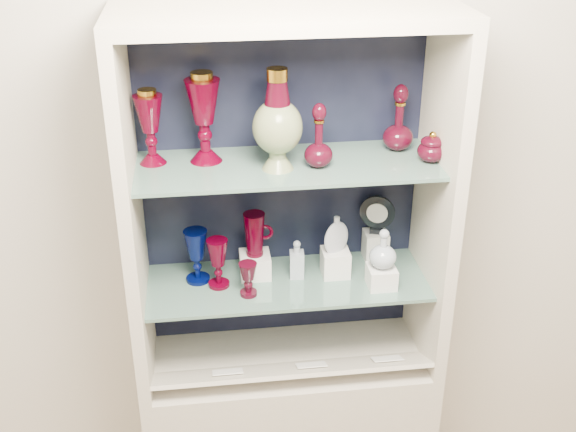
{
  "coord_description": "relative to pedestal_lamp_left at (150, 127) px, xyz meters",
  "views": [
    {
      "loc": [
        -0.26,
        -0.47,
        2.32
      ],
      "look_at": [
        0.0,
        1.53,
        1.3
      ],
      "focal_mm": 45.0,
      "sensor_mm": 36.0,
      "label": 1
    }
  ],
  "objects": [
    {
      "name": "ruby_goblet_tall",
      "position": [
        0.18,
        -0.06,
        -0.45
      ],
      "size": [
        0.08,
        0.08,
        0.17
      ],
      "primitive_type": null,
      "rotation": [
        0.0,
        0.0,
        0.19
      ],
      "color": "#4C0013",
      "rests_on": "shelf_lower"
    },
    {
      "name": "ruby_decanter_b",
      "position": [
        0.77,
        0.01,
        -0.0
      ],
      "size": [
        0.11,
        0.11,
        0.23
      ],
      "primitive_type": null,
      "rotation": [
        0.0,
        0.0,
        0.17
      ],
      "color": "#400717",
      "rests_on": "shelf_upper"
    },
    {
      "name": "shelf_lower",
      "position": [
        0.41,
        -0.06,
        -0.54
      ],
      "size": [
        0.92,
        0.34,
        0.01
      ],
      "primitive_type": "cube",
      "color": "slate",
      "rests_on": "cabinet_side_left"
    },
    {
      "name": "pedestal_lamp_left",
      "position": [
        0.0,
        0.0,
        0.0
      ],
      "size": [
        0.11,
        0.11,
        0.23
      ],
      "primitive_type": null,
      "rotation": [
        0.0,
        0.0,
        0.3
      ],
      "color": "#4C0013",
      "rests_on": "shelf_upper"
    },
    {
      "name": "cobalt_goblet",
      "position": [
        0.11,
        -0.02,
        -0.44
      ],
      "size": [
        0.08,
        0.08,
        0.19
      ],
      "primitive_type": null,
      "rotation": [
        0.0,
        0.0,
        0.02
      ],
      "color": "#000843",
      "rests_on": "shelf_lower"
    },
    {
      "name": "ruby_decanter_a",
      "position": [
        0.5,
        -0.09,
        -0.0
      ],
      "size": [
        0.09,
        0.09,
        0.22
      ],
      "primitive_type": null,
      "rotation": [
        0.0,
        0.0,
        -0.06
      ],
      "color": "#400717",
      "rests_on": "shelf_upper"
    },
    {
      "name": "flat_flask",
      "position": [
        0.57,
        -0.04,
        -0.38
      ],
      "size": [
        0.1,
        0.07,
        0.13
      ],
      "primitive_type": null,
      "rotation": [
        0.0,
        0.0,
        0.42
      ],
      "color": "#AEB5C2",
      "rests_on": "riser_flat_flask"
    },
    {
      "name": "label_card_0",
      "position": [
        0.73,
        -0.19,
        -0.79
      ],
      "size": [
        0.1,
        0.06,
        0.03
      ],
      "primitive_type": "cube",
      "rotation": [
        -0.44,
        0.0,
        0.0
      ],
      "color": "white",
      "rests_on": "label_ledge"
    },
    {
      "name": "enamel_urn",
      "position": [
        0.37,
        -0.09,
        0.04
      ],
      "size": [
        0.16,
        0.16,
        0.31
      ],
      "primitive_type": null,
      "rotation": [
        0.0,
        0.0,
        0.05
      ],
      "color": "#0F4016",
      "rests_on": "shelf_upper"
    },
    {
      "name": "cabinet_side_right",
      "position": [
        0.89,
        -0.08,
        -0.26
      ],
      "size": [
        0.04,
        0.4,
        1.15
      ],
      "primitive_type": "cube",
      "color": "beige",
      "rests_on": "cabinet_base"
    },
    {
      "name": "ruby_pitcher",
      "position": [
        0.3,
        -0.01,
        -0.38
      ],
      "size": [
        0.12,
        0.08,
        0.15
      ],
      "primitive_type": null,
      "rotation": [
        0.0,
        0.0,
        -0.08
      ],
      "color": "#4C0013",
      "rests_on": "riser_ruby_pitcher"
    },
    {
      "name": "riser_flat_flask",
      "position": [
        0.57,
        -0.04,
        -0.49
      ],
      "size": [
        0.09,
        0.09,
        0.09
      ],
      "primitive_type": "cube",
      "color": "silver",
      "rests_on": "shelf_lower"
    },
    {
      "name": "label_card_1",
      "position": [
        0.19,
        -0.19,
        -0.79
      ],
      "size": [
        0.1,
        0.06,
        0.03
      ],
      "primitive_type": "cube",
      "rotation": [
        -0.44,
        0.0,
        0.0
      ],
      "color": "white",
      "rests_on": "label_ledge"
    },
    {
      "name": "riser_ruby_pitcher",
      "position": [
        0.3,
        -0.01,
        -0.5
      ],
      "size": [
        0.1,
        0.1,
        0.08
      ],
      "primitive_type": "cube",
      "color": "silver",
      "rests_on": "shelf_lower"
    },
    {
      "name": "label_card_2",
      "position": [
        0.47,
        -0.19,
        -0.79
      ],
      "size": [
        0.1,
        0.06,
        0.03
      ],
      "primitive_type": "cube",
      "rotation": [
        -0.44,
        0.0,
        0.0
      ],
      "color": "white",
      "rests_on": "label_ledge"
    },
    {
      "name": "clear_square_bottle",
      "position": [
        0.44,
        -0.04,
        -0.47
      ],
      "size": [
        0.05,
        0.05,
        0.14
      ],
      "primitive_type": null,
      "rotation": [
        0.0,
        0.0,
        -0.08
      ],
      "color": "#9BA8B7",
      "rests_on": "shelf_lower"
    },
    {
      "name": "cabinet_back_panel",
      "position": [
        0.41,
        0.11,
        -0.26
      ],
      "size": [
        0.98,
        0.02,
        1.15
      ],
      "primitive_type": "cube",
      "color": "black",
      "rests_on": "cabinet_base"
    },
    {
      "name": "clear_round_decanter",
      "position": [
        0.71,
        -0.13,
        -0.4
      ],
      "size": [
        0.11,
        0.11,
        0.13
      ],
      "primitive_type": null,
      "rotation": [
        0.0,
        0.0,
        0.33
      ],
      "color": "#9BA8B7",
      "rests_on": "riser_clear_round_decanter"
    },
    {
      "name": "lidded_bowl",
      "position": [
        0.85,
        -0.1,
        -0.07
      ],
      "size": [
        0.11,
        0.11,
        0.1
      ],
      "primitive_type": null,
      "rotation": [
        0.0,
        0.0,
        0.32
      ],
      "color": "#400717",
      "rests_on": "shelf_upper"
    },
    {
      "name": "label_ledge",
      "position": [
        0.41,
        -0.19,
        -0.81
      ],
      "size": [
        0.92,
        0.17,
        0.09
      ],
      "primitive_type": "cube",
      "rotation": [
        -0.44,
        0.0,
        0.0
      ],
      "color": "beige",
      "rests_on": "cabinet_base"
    },
    {
      "name": "wall_back",
      "position": [
        0.41,
        0.14,
        -0.19
      ],
      "size": [
        3.5,
        0.02,
        2.8
      ],
      "primitive_type": "cube",
      "color": "beige",
      "rests_on": "ground"
    },
    {
      "name": "pedestal_lamp_right",
      "position": [
        0.16,
        -0.0,
        0.02
      ],
      "size": [
        0.14,
        0.14,
        0.28
      ],
      "primitive_type": null,
      "rotation": [
        0.0,
        0.0,
        0.32
      ],
      "color": "#4C0013",
      "rests_on": "shelf_upper"
    },
    {
      "name": "riser_cameo_medallion",
      "position": [
        0.73,
        0.05,
        -0.49
      ],
      "size": [
        0.08,
        0.08,
        0.1
      ],
      "primitive_type": "cube",
      "color": "silver",
      "rests_on": "shelf_lower"
    },
    {
      "name": "shelf_upper",
      "position": [
        0.41,
        -0.06,
        -0.12
      ],
      "size": [
        0.92,
        0.34,
        0.01
      ],
      "primitive_type": "cube",
      "color": "slate",
      "rests_on": "cabinet_side_left"
    },
    {
      "name": "cabinet_top_cap",
      "position": [
        0.41,
        -0.08,
        0.33
      ],
      "size": [
        1.0,
        0.4,
        0.04
      ],
      "primitive_type": "cube",
      "color": "beige",
      "rests_on": "cabinet_side_left"
    },
    {
      "name": "ruby_goblet_small",
      "position": [
        0.27,
        -0.13,
        -0.48
      ],
      "size": [
        0.07,
        0.07,
        0.12
      ],
      "primitive_type": null,
      "rotation": [
        0.0,
        0.0,
        0.23
      ],
      "color": "#400717",
      "rests_on": "shelf_lower"
    },
    {
      "name": "cameo_medallion",
      "position": [
        0.73,
        0.05,
        -0.37
      ],
      "size": [
        0.13,
        0.08,
        0.14
      ],
      "primitive_type": null,
      "rotation": [
        0.0,
        0.0,
        -0.35
      ],
      "color": "black",
      "rests_on": "riser_cameo_medallion"
    },
    {
      "name": "cabinet_side_left",
      "position": [
        -0.07,
        -0.08,
        -0.26
      ],
      "size": [
        0.04,
        0.4,
        1.15
      ],
      "primitive_type": "cube",
      "color": "beige",
      "rests_on": "cabinet_base"
    },
    {
      "name": "riser_clear_round_decanter",
      "position": [
        0.71,
        -0.13,
        -0.5
      ],
      "size": [
        0.09,
        0.09,
        0.07
      ],
      "primitive_type": "cube",
      "color": "silver",
      "rests_on": "shelf_lower"
    }
  ]
}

